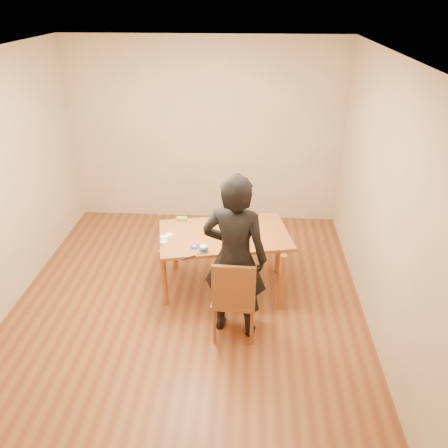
# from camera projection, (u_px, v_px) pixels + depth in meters

# --- Properties ---
(room_shell) EXTENTS (4.00, 4.50, 2.70)m
(room_shell) POSITION_uv_depth(u_px,v_px,m) (187.00, 185.00, 4.71)
(room_shell) COLOR brown
(room_shell) RESTS_ON ground
(dining_table) EXTENTS (1.61, 1.14, 0.04)m
(dining_table) POSITION_uv_depth(u_px,v_px,m) (224.00, 235.00, 5.00)
(dining_table) COLOR brown
(dining_table) RESTS_ON floor
(dining_chair) EXTENTS (0.46, 0.46, 0.04)m
(dining_chair) POSITION_uv_depth(u_px,v_px,m) (234.00, 297.00, 4.44)
(dining_chair) COLOR brown
(dining_chair) RESTS_ON floor
(cake_plate) EXTENTS (0.32, 0.32, 0.02)m
(cake_plate) POSITION_uv_depth(u_px,v_px,m) (244.00, 226.00, 5.13)
(cake_plate) COLOR #AF2A0B
(cake_plate) RESTS_ON dining_table
(cake) EXTENTS (0.23, 0.23, 0.07)m
(cake) POSITION_uv_depth(u_px,v_px,m) (244.00, 222.00, 5.10)
(cake) COLOR white
(cake) RESTS_ON cake_plate
(frosting_dome) EXTENTS (0.22, 0.22, 0.03)m
(frosting_dome) POSITION_uv_depth(u_px,v_px,m) (244.00, 219.00, 5.08)
(frosting_dome) COLOR white
(frosting_dome) RESTS_ON cake
(frosting_tub) EXTENTS (0.08, 0.08, 0.07)m
(frosting_tub) POSITION_uv_depth(u_px,v_px,m) (204.00, 249.00, 4.63)
(frosting_tub) COLOR white
(frosting_tub) RESTS_ON dining_table
(frosting_lid) EXTENTS (0.10, 0.10, 0.01)m
(frosting_lid) POSITION_uv_depth(u_px,v_px,m) (195.00, 247.00, 4.73)
(frosting_lid) COLOR #173499
(frosting_lid) RESTS_ON dining_table
(frosting_dollop) EXTENTS (0.04, 0.04, 0.02)m
(frosting_dollop) POSITION_uv_depth(u_px,v_px,m) (195.00, 246.00, 4.72)
(frosting_dollop) COLOR white
(frosting_dollop) RESTS_ON frosting_lid
(ramekin_green) EXTENTS (0.08, 0.08, 0.04)m
(ramekin_green) POSITION_uv_depth(u_px,v_px,m) (164.00, 242.00, 4.78)
(ramekin_green) COLOR white
(ramekin_green) RESTS_ON dining_table
(ramekin_yellow) EXTENTS (0.08, 0.08, 0.04)m
(ramekin_yellow) POSITION_uv_depth(u_px,v_px,m) (169.00, 236.00, 4.91)
(ramekin_yellow) COLOR white
(ramekin_yellow) RESTS_ON dining_table
(ramekin_multi) EXTENTS (0.08, 0.08, 0.04)m
(ramekin_multi) POSITION_uv_depth(u_px,v_px,m) (164.00, 238.00, 4.86)
(ramekin_multi) COLOR white
(ramekin_multi) RESTS_ON dining_table
(candy_box_pink) EXTENTS (0.13, 0.08, 0.02)m
(candy_box_pink) POSITION_uv_depth(u_px,v_px,m) (182.00, 220.00, 5.28)
(candy_box_pink) COLOR #DA3368
(candy_box_pink) RESTS_ON dining_table
(candy_box_green) EXTENTS (0.13, 0.06, 0.02)m
(candy_box_green) POSITION_uv_depth(u_px,v_px,m) (182.00, 218.00, 5.27)
(candy_box_green) COLOR green
(candy_box_green) RESTS_ON candy_box_pink
(spatula) EXTENTS (0.13, 0.11, 0.01)m
(spatula) POSITION_uv_depth(u_px,v_px,m) (188.00, 258.00, 4.53)
(spatula) COLOR black
(spatula) RESTS_ON dining_table
(person) EXTENTS (0.72, 0.55, 1.78)m
(person) POSITION_uv_depth(u_px,v_px,m) (235.00, 258.00, 4.27)
(person) COLOR black
(person) RESTS_ON floor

